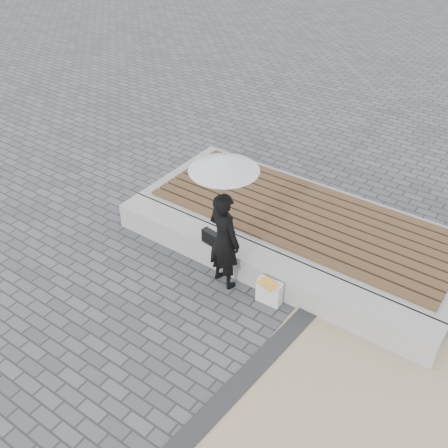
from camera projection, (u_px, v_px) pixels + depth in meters
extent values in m
plane|color=#525257|center=(191.00, 350.00, 6.54)|extent=(80.00, 80.00, 0.00)
cube|color=#2C2C2F|center=(216.00, 408.00, 5.85)|extent=(0.61, 5.20, 0.04)
cube|color=#A7A7A2|center=(261.00, 268.00, 7.48)|extent=(5.00, 0.45, 0.40)
cube|color=gray|center=(302.00, 226.00, 8.27)|extent=(5.00, 2.00, 0.40)
imported|color=black|center=(224.00, 240.00, 7.12)|extent=(0.60, 0.46, 1.47)
cylinder|color=#A1A1A5|center=(224.00, 200.00, 6.75)|extent=(0.02, 0.02, 0.88)
cone|color=silver|center=(224.00, 162.00, 6.42)|extent=(0.88, 0.88, 0.21)
sphere|color=#A1A1A5|center=(224.00, 153.00, 6.35)|extent=(0.03, 0.03, 0.03)
cube|color=black|center=(211.00, 238.00, 7.54)|extent=(0.30, 0.14, 0.21)
cube|color=silver|center=(269.00, 292.00, 7.12)|extent=(0.35, 0.16, 0.36)
cube|color=red|center=(268.00, 284.00, 6.97)|extent=(0.30, 0.25, 0.01)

